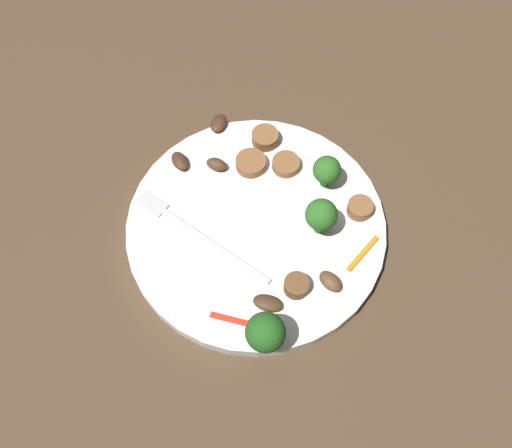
% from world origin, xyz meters
% --- Properties ---
extents(ground_plane, '(1.40, 1.40, 0.00)m').
position_xyz_m(ground_plane, '(0.00, 0.00, 0.00)').
color(ground_plane, '#4C3826').
extents(plate, '(0.29, 0.29, 0.02)m').
position_xyz_m(plate, '(0.00, 0.00, 0.01)').
color(plate, white).
rests_on(plate, ground_plane).
extents(fork, '(0.18, 0.02, 0.00)m').
position_xyz_m(fork, '(0.05, 0.05, 0.02)').
color(fork, silver).
rests_on(fork, plate).
extents(broccoli_floret_0, '(0.03, 0.03, 0.05)m').
position_xyz_m(broccoli_floret_0, '(-0.06, -0.03, 0.05)').
color(broccoli_floret_0, '#347525').
rests_on(broccoli_floret_0, plate).
extents(broccoli_floret_1, '(0.03, 0.03, 0.04)m').
position_xyz_m(broccoli_floret_1, '(-0.04, -0.09, 0.05)').
color(broccoli_floret_1, '#347525').
rests_on(broccoli_floret_1, plate).
extents(broccoli_floret_2, '(0.04, 0.04, 0.06)m').
position_xyz_m(broccoli_floret_2, '(-0.08, 0.11, 0.05)').
color(broccoli_floret_2, '#296420').
rests_on(broccoli_floret_2, plate).
extents(sausage_slice_0, '(0.03, 0.03, 0.01)m').
position_xyz_m(sausage_slice_0, '(-0.09, -0.08, 0.02)').
color(sausage_slice_0, brown).
rests_on(sausage_slice_0, plate).
extents(sausage_slice_1, '(0.03, 0.03, 0.02)m').
position_xyz_m(sausage_slice_1, '(-0.08, 0.04, 0.03)').
color(sausage_slice_1, brown).
rests_on(sausage_slice_1, plate).
extents(sausage_slice_2, '(0.04, 0.04, 0.02)m').
position_xyz_m(sausage_slice_2, '(0.05, -0.10, 0.03)').
color(sausage_slice_2, brown).
rests_on(sausage_slice_2, plate).
extents(sausage_slice_3, '(0.04, 0.04, 0.01)m').
position_xyz_m(sausage_slice_3, '(0.05, -0.06, 0.02)').
color(sausage_slice_3, brown).
rests_on(sausage_slice_3, plate).
extents(sausage_slice_4, '(0.04, 0.04, 0.01)m').
position_xyz_m(sausage_slice_4, '(0.01, -0.08, 0.02)').
color(sausage_slice_4, brown).
rests_on(sausage_slice_4, plate).
extents(mushroom_0, '(0.03, 0.02, 0.01)m').
position_xyz_m(mushroom_0, '(-0.10, 0.02, 0.02)').
color(mushroom_0, brown).
rests_on(mushroom_0, plate).
extents(mushroom_1, '(0.04, 0.03, 0.01)m').
position_xyz_m(mushroom_1, '(-0.06, 0.07, 0.02)').
color(mushroom_1, '#422B19').
rests_on(mushroom_1, plate).
extents(mushroom_2, '(0.02, 0.03, 0.01)m').
position_xyz_m(mushroom_2, '(0.11, -0.09, 0.02)').
color(mushroom_2, '#422B19').
rests_on(mushroom_2, plate).
extents(mushroom_3, '(0.03, 0.03, 0.01)m').
position_xyz_m(mushroom_3, '(0.12, -0.02, 0.02)').
color(mushroom_3, '#422B19').
rests_on(mushroom_3, plate).
extents(mushroom_4, '(0.03, 0.02, 0.01)m').
position_xyz_m(mushroom_4, '(0.08, -0.04, 0.02)').
color(mushroom_4, '#4C331E').
rests_on(mushroom_4, plate).
extents(pepper_strip_1, '(0.04, 0.02, 0.00)m').
position_xyz_m(pepper_strip_1, '(-0.04, 0.11, 0.02)').
color(pepper_strip_1, red).
rests_on(pepper_strip_1, plate).
extents(pepper_strip_2, '(0.01, 0.05, 0.00)m').
position_xyz_m(pepper_strip_2, '(-0.12, -0.03, 0.02)').
color(pepper_strip_2, orange).
rests_on(pepper_strip_2, plate).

